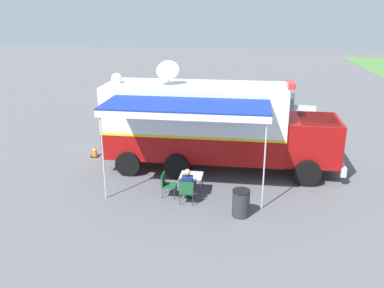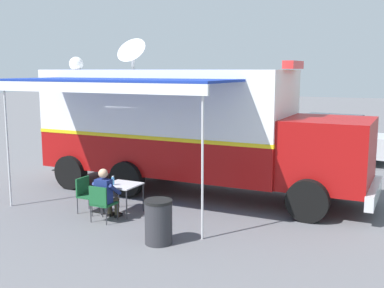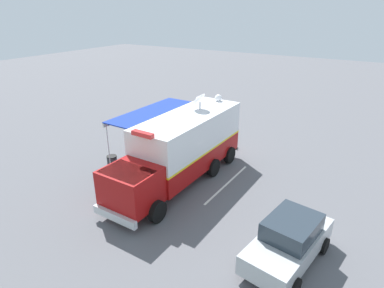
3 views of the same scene
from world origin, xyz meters
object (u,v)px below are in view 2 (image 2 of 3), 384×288
object	(u,v)px
folding_table	(122,187)
folding_chair_at_table	(101,201)
car_behind_truck	(333,138)
folding_chair_beside_table	(87,192)
traffic_cone	(59,162)
water_bottle	(113,181)
command_truck	(188,125)
trash_bin	(158,222)
seated_responder	(106,193)

from	to	relation	value
folding_table	folding_chair_at_table	xyz separation A→B (m)	(0.80, -0.06, -0.16)
car_behind_truck	folding_chair_beside_table	bearing A→B (deg)	-25.60
folding_table	car_behind_truck	size ratio (longest dim) A/B	0.19
traffic_cone	water_bottle	bearing A→B (deg)	53.00
folding_chair_beside_table	traffic_cone	xyz separation A→B (m)	(-3.61, -3.91, -0.23)
car_behind_truck	command_truck	bearing A→B (deg)	-24.94
folding_chair_at_table	water_bottle	bearing A→B (deg)	-170.95
command_truck	traffic_cone	world-z (taller)	command_truck
water_bottle	folding_chair_at_table	distance (m)	0.73
water_bottle	folding_chair_beside_table	size ratio (longest dim) A/B	0.26
command_truck	folding_table	world-z (taller)	command_truck
water_bottle	folding_chair_at_table	bearing A→B (deg)	9.05
traffic_cone	car_behind_truck	world-z (taller)	car_behind_truck
trash_bin	traffic_cone	bearing A→B (deg)	-125.93
folding_table	trash_bin	world-z (taller)	trash_bin
seated_responder	traffic_cone	size ratio (longest dim) A/B	2.16
water_bottle	folding_chair_at_table	world-z (taller)	water_bottle
car_behind_truck	seated_responder	bearing A→B (deg)	-20.94
command_truck	folding_chair_beside_table	xyz separation A→B (m)	(2.83, -1.45, -1.43)
command_truck	traffic_cone	size ratio (longest dim) A/B	16.47
folding_chair_beside_table	traffic_cone	size ratio (longest dim) A/B	1.50
traffic_cone	command_truck	bearing A→B (deg)	81.73
command_truck	folding_chair_beside_table	distance (m)	3.48
trash_bin	car_behind_truck	bearing A→B (deg)	169.65
folding_chair_beside_table	folding_chair_at_table	bearing A→B (deg)	57.33
command_truck	car_behind_truck	bearing A→B (deg)	155.06
folding_chair_beside_table	seated_responder	world-z (taller)	seated_responder
traffic_cone	car_behind_truck	bearing A→B (deg)	125.01
water_bottle	folding_chair_beside_table	xyz separation A→B (m)	(0.14, -0.69, -0.32)
command_truck	trash_bin	xyz separation A→B (m)	(3.96, 1.18, -1.49)
traffic_cone	seated_responder	bearing A→B (deg)	50.20
command_truck	seated_responder	size ratio (longest dim) A/B	7.64
car_behind_truck	trash_bin	bearing A→B (deg)	-10.35
water_bottle	command_truck	bearing A→B (deg)	164.25
folding_table	traffic_cone	distance (m)	5.82
folding_table	water_bottle	bearing A→B (deg)	-45.94
folding_chair_at_table	seated_responder	size ratio (longest dim) A/B	0.70
folding_chair_at_table	trash_bin	bearing A→B (deg)	71.19
folding_table	seated_responder	distance (m)	0.61
command_truck	water_bottle	bearing A→B (deg)	-15.75
command_truck	seated_responder	xyz separation A→B (m)	(3.15, -0.65, -1.29)
folding_chair_beside_table	traffic_cone	world-z (taller)	folding_chair_beside_table
folding_chair_at_table	folding_table	bearing A→B (deg)	175.99
folding_chair_beside_table	water_bottle	bearing A→B (deg)	101.21
trash_bin	command_truck	bearing A→B (deg)	-163.45
water_bottle	seated_responder	bearing A→B (deg)	13.30
folding_table	seated_responder	world-z (taller)	seated_responder
folding_chair_beside_table	traffic_cone	distance (m)	5.33
water_bottle	traffic_cone	world-z (taller)	water_bottle
folding_table	folding_chair_at_table	bearing A→B (deg)	-4.01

